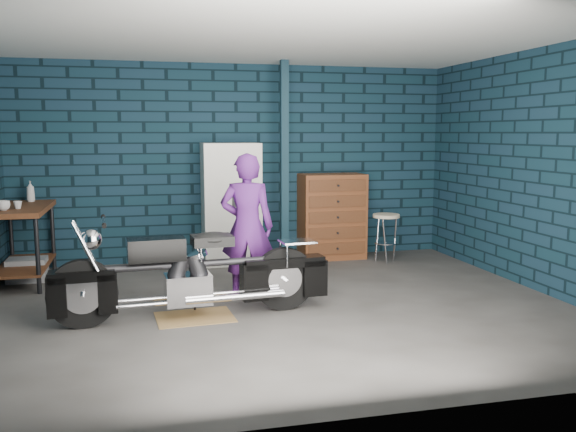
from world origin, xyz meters
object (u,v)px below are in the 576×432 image
storage_bin (27,270)px  tool_chest (332,216)px  shop_stool (386,238)px  motorcycle (194,267)px  person (247,226)px  workbench (23,244)px  locker (231,204)px

storage_bin → tool_chest: (3.97, 0.44, 0.46)m
storage_bin → shop_stool: shop_stool is taller
motorcycle → tool_chest: tool_chest is taller
tool_chest → shop_stool: tool_chest is taller
person → shop_stool: person is taller
motorcycle → tool_chest: size_ratio=1.89×
shop_stool → workbench: bearing=-179.6°
tool_chest → shop_stool: 0.82m
tool_chest → workbench: bearing=-173.1°
motorcycle → shop_stool: size_ratio=3.39×
person → locker: (0.09, 1.79, 0.04)m
locker → person: bearing=-93.0°
storage_bin → locker: (2.54, 0.44, 0.68)m
person → locker: 1.79m
workbench → tool_chest: bearing=6.9°
person → tool_chest: 2.36m
locker → shop_stool: 2.17m
tool_chest → person: bearing=-130.5°
motorcycle → shop_stool: 3.39m
workbench → shop_stool: workbench is taller
workbench → shop_stool: size_ratio=2.10×
motorcycle → person: (0.62, 0.59, 0.28)m
motorcycle → locker: 2.51m
person → shop_stool: size_ratio=2.34×
motorcycle → locker: size_ratio=1.38×
storage_bin → locker: locker is taller
motorcycle → locker: (0.71, 2.38, 0.32)m
person → storage_bin: 2.86m
workbench → motorcycle: size_ratio=0.62×
locker → tool_chest: locker is taller
storage_bin → shop_stool: bearing=-0.1°
person → shop_stool: bearing=-132.8°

